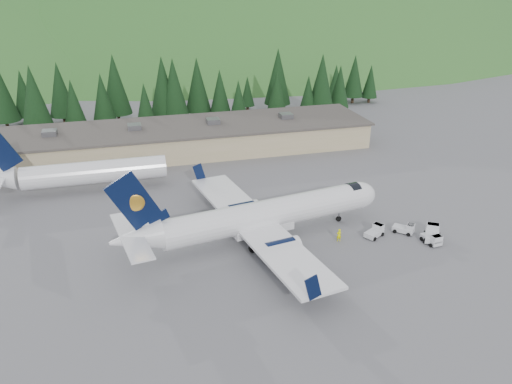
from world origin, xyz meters
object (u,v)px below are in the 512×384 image
(baggage_tug_c, at_px, (432,233))
(ramp_worker, at_px, (339,235))
(baggage_tug_a, at_px, (375,231))
(second_airliner, at_px, (76,173))
(airliner, at_px, (261,217))
(terminal_building, at_px, (188,138))
(baggage_tug_b, at_px, (405,229))
(baggage_tug_d, at_px, (433,239))

(baggage_tug_c, bearing_deg, ramp_worker, 111.24)
(baggage_tug_a, bearing_deg, second_airliner, 117.17)
(airliner, xyz_separation_m, terminal_building, (-3.95, 38.18, -0.64))
(second_airliner, height_order, baggage_tug_b, second_airliner)
(baggage_tug_a, height_order, baggage_tug_b, baggage_tug_a)
(baggage_tug_c, distance_m, ramp_worker, 12.35)
(baggage_tug_a, bearing_deg, baggage_tug_d, -61.95)
(baggage_tug_a, relative_size, terminal_building, 0.04)
(second_airliner, distance_m, ramp_worker, 42.14)
(airliner, bearing_deg, baggage_tug_a, -21.78)
(baggage_tug_b, xyz_separation_m, ramp_worker, (-9.54, 0.25, 0.24))
(baggage_tug_b, distance_m, baggage_tug_d, 4.00)
(baggage_tug_b, distance_m, terminal_building, 47.72)
(baggage_tug_b, relative_size, baggage_tug_c, 0.77)
(baggage_tug_c, bearing_deg, airliner, 108.44)
(baggage_tug_d, bearing_deg, baggage_tug_b, -158.94)
(baggage_tug_c, distance_m, baggage_tug_d, 1.35)
(second_airliner, relative_size, baggage_tug_a, 8.80)
(second_airliner, relative_size, baggage_tug_b, 9.49)
(baggage_tug_b, xyz_separation_m, baggage_tug_d, (1.84, -3.55, 0.01))
(airliner, distance_m, second_airliner, 32.58)
(second_airliner, distance_m, baggage_tug_c, 53.59)
(ramp_worker, bearing_deg, baggage_tug_c, 167.31)
(second_airliner, relative_size, terminal_building, 0.39)
(airliner, xyz_separation_m, baggage_tug_b, (19.19, -3.50, -2.61))
(second_airliner, bearing_deg, baggage_tug_a, -33.19)
(baggage_tug_b, bearing_deg, baggage_tug_c, 1.68)
(second_airliner, height_order, baggage_tug_d, second_airliner)
(airliner, relative_size, baggage_tug_a, 11.79)
(baggage_tug_c, xyz_separation_m, baggage_tug_d, (-0.68, -1.15, -0.14))
(second_airliner, bearing_deg, airliner, -42.91)
(baggage_tug_b, distance_m, baggage_tug_c, 3.49)
(baggage_tug_b, bearing_deg, ramp_worker, -136.27)
(baggage_tug_a, xyz_separation_m, ramp_worker, (-5.26, -0.06, 0.22))
(terminal_building, bearing_deg, baggage_tug_b, -60.96)
(ramp_worker, bearing_deg, terminal_building, -72.11)
(second_airliner, xyz_separation_m, baggage_tug_b, (43.05, -25.69, -2.67))
(airliner, height_order, baggage_tug_a, airliner)
(baggage_tug_a, height_order, baggage_tug_d, baggage_tug_a)
(second_airliner, bearing_deg, baggage_tug_d, -33.08)
(baggage_tug_b, bearing_deg, baggage_tug_a, -138.99)
(second_airliner, bearing_deg, baggage_tug_b, -30.82)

